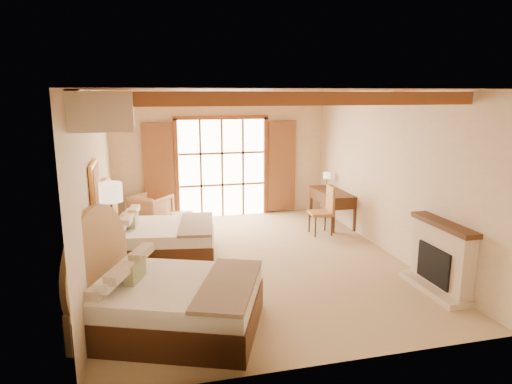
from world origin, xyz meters
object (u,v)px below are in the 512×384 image
object	(u,v)px
desk	(332,206)
armchair	(151,211)
bed_far	(152,237)
nightstand	(119,276)
bed_near	(161,299)

from	to	relation	value
desk	armchair	bearing A→B (deg)	169.10
bed_far	armchair	bearing A→B (deg)	98.23
bed_far	desk	xyz separation A→B (m)	(4.34, 1.32, 0.02)
nightstand	desk	world-z (taller)	desk
nightstand	armchair	world-z (taller)	armchair
bed_near	armchair	xyz separation A→B (m)	(-0.02, 5.11, -0.06)
bed_far	desk	bearing A→B (deg)	25.79
bed_near	desk	distance (m)	6.04
nightstand	desk	bearing A→B (deg)	32.99
bed_near	bed_far	distance (m)	2.92
bed_far	desk	size ratio (longest dim) A/B	1.52
nightstand	bed_near	bearing A→B (deg)	-63.41
nightstand	armchair	bearing A→B (deg)	83.57
bed_near	nightstand	world-z (taller)	bed_near
bed_far	nightstand	world-z (taller)	bed_far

